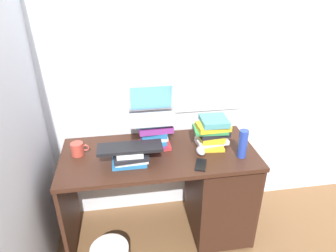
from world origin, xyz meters
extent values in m
plane|color=brown|center=(0.00, 0.00, 0.00)|extent=(6.00, 6.00, 0.00)
cube|color=silver|center=(0.00, 0.35, 1.30)|extent=(6.00, 0.05, 2.60)
cube|color=silver|center=(0.27, 0.32, 1.31)|extent=(0.90, 0.01, 0.80)
cube|color=silver|center=(-0.83, 0.00, 1.30)|extent=(0.05, 6.00, 2.60)
cube|color=#381E14|center=(0.00, 0.00, 0.74)|extent=(1.37, 0.61, 0.03)
cube|color=#381E14|center=(-0.67, 0.00, 0.36)|extent=(0.02, 0.56, 0.73)
cube|color=#381E14|center=(0.67, 0.00, 0.36)|extent=(0.02, 0.56, 0.73)
cube|color=#321B12|center=(0.45, -0.03, 0.36)|extent=(0.41, 0.52, 0.69)
cube|color=#B22D33|center=(-0.02, 0.09, 0.77)|extent=(0.22, 0.16, 0.03)
cube|color=#8C338C|center=(-0.03, 0.09, 0.79)|extent=(0.18, 0.17, 0.02)
cube|color=#2672B2|center=(-0.03, 0.08, 0.82)|extent=(0.18, 0.17, 0.03)
cube|color=beige|center=(-0.02, 0.10, 0.84)|extent=(0.18, 0.19, 0.03)
cube|color=#2672B2|center=(-0.02, 0.08, 0.87)|extent=(0.19, 0.14, 0.04)
cube|color=#8C338C|center=(-0.01, 0.09, 0.91)|extent=(0.24, 0.16, 0.04)
cube|color=teal|center=(-0.03, 0.09, 0.95)|extent=(0.24, 0.13, 0.03)
cube|color=#2672B2|center=(-0.21, -0.09, 0.77)|extent=(0.22, 0.18, 0.02)
cube|color=white|center=(-0.20, -0.10, 0.79)|extent=(0.22, 0.14, 0.03)
cube|color=black|center=(-0.20, -0.10, 0.82)|extent=(0.24, 0.20, 0.02)
cube|color=white|center=(-0.20, -0.09, 0.85)|extent=(0.17, 0.18, 0.03)
cube|color=yellow|center=(0.38, 0.02, 0.77)|extent=(0.19, 0.19, 0.02)
cube|color=white|center=(0.39, 0.04, 0.79)|extent=(0.24, 0.14, 0.03)
cube|color=yellow|center=(0.39, 0.04, 0.83)|extent=(0.17, 0.16, 0.04)
cube|color=black|center=(0.40, 0.04, 0.86)|extent=(0.22, 0.16, 0.03)
cube|color=#338C4C|center=(0.37, 0.04, 0.89)|extent=(0.25, 0.18, 0.02)
cube|color=yellow|center=(0.39, 0.03, 0.92)|extent=(0.23, 0.15, 0.04)
cube|color=teal|center=(0.40, 0.04, 0.96)|extent=(0.19, 0.19, 0.04)
cube|color=#B7BABF|center=(-0.02, 0.09, 0.97)|extent=(0.33, 0.21, 0.01)
cube|color=#B7BABF|center=(-0.02, 0.22, 1.08)|extent=(0.33, 0.05, 0.21)
cube|color=#59A5E5|center=(-0.02, 0.21, 1.08)|extent=(0.29, 0.04, 0.18)
cube|color=black|center=(-0.20, -0.09, 0.87)|extent=(0.42, 0.15, 0.02)
ellipsoid|color=#A5A8AD|center=(0.28, -0.05, 0.77)|extent=(0.06, 0.10, 0.04)
cylinder|color=#B23F33|center=(-0.56, 0.06, 0.80)|extent=(0.09, 0.09, 0.09)
torus|color=#B23F33|center=(-0.50, 0.06, 0.81)|extent=(0.05, 0.01, 0.05)
cylinder|color=#263FA5|center=(0.55, -0.14, 0.86)|extent=(0.06, 0.06, 0.20)
cube|color=black|center=(0.25, -0.20, 0.76)|extent=(0.11, 0.15, 0.01)
camera|label=1|loc=(-0.22, -1.77, 1.89)|focal=31.95mm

